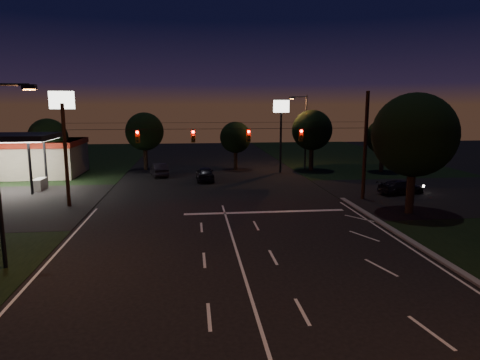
{
  "coord_description": "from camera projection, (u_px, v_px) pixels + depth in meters",
  "views": [
    {
      "loc": [
        -2.32,
        -19.02,
        7.89
      ],
      "look_at": [
        0.79,
        8.5,
        3.0
      ],
      "focal_mm": 32.0,
      "sensor_mm": 36.0,
      "label": 1
    }
  ],
  "objects": [
    {
      "name": "utility_pole_right",
      "position": [
        363.0,
        199.0,
        36.24
      ],
      "size": [
        0.3,
        0.3,
        9.0
      ],
      "primitive_type": "cylinder",
      "color": "black",
      "rests_on": "ground"
    },
    {
      "name": "utility_pole_left",
      "position": [
        69.0,
        206.0,
        33.59
      ],
      "size": [
        0.28,
        0.28,
        8.0
      ],
      "primitive_type": "cylinder",
      "color": "black",
      "rests_on": "ground"
    },
    {
      "name": "tree_far_d",
      "position": [
        312.0,
        131.0,
        51.19
      ],
      "size": [
        4.8,
        4.8,
        7.3
      ],
      "color": "black",
      "rests_on": "ground"
    },
    {
      "name": "tree_far_c",
      "position": [
        236.0,
        138.0,
        52.29
      ],
      "size": [
        3.8,
        3.8,
        5.86
      ],
      "color": "black",
      "rests_on": "ground"
    },
    {
      "name": "street_light_left",
      "position": [
        1.0,
        162.0,
        20.04
      ],
      "size": [
        2.2,
        0.35,
        9.0
      ],
      "color": "black",
      "rests_on": "ground"
    },
    {
      "name": "tree_far_a",
      "position": [
        49.0,
        138.0,
        46.98
      ],
      "size": [
        4.2,
        4.2,
        6.42
      ],
      "color": "black",
      "rests_on": "ground"
    },
    {
      "name": "street_light_right_far",
      "position": [
        304.0,
        127.0,
        51.88
      ],
      "size": [
        2.2,
        0.35,
        9.0
      ],
      "color": "black",
      "rests_on": "ground"
    },
    {
      "name": "signal_span",
      "position": [
        221.0,
        135.0,
        33.93
      ],
      "size": [
        24.0,
        0.4,
        1.56
      ],
      "color": "black",
      "rests_on": "ground"
    },
    {
      "name": "car_oncoming_b",
      "position": [
        159.0,
        170.0,
        47.83
      ],
      "size": [
        2.41,
        4.58,
        1.43
      ],
      "primitive_type": "imported",
      "rotation": [
        0.0,
        0.0,
        3.36
      ],
      "color": "black",
      "rests_on": "ground"
    },
    {
      "name": "tree_right_near",
      "position": [
        413.0,
        136.0,
        30.69
      ],
      "size": [
        6.0,
        6.0,
        8.76
      ],
      "color": "black",
      "rests_on": "ground"
    },
    {
      "name": "cross_street_right",
      "position": [
        444.0,
        194.0,
        38.11
      ],
      "size": [
        20.0,
        16.0,
        0.02
      ],
      "primitive_type": "cube",
      "color": "black",
      "rests_on": "ground"
    },
    {
      "name": "gas_station",
      "position": [
        14.0,
        155.0,
        47.15
      ],
      "size": [
        14.2,
        16.1,
        5.25
      ],
      "color": "gray",
      "rests_on": "ground"
    },
    {
      "name": "stop_bar",
      "position": [
        265.0,
        212.0,
        31.82
      ],
      "size": [
        12.0,
        0.5,
        0.01
      ],
      "primitive_type": "cube",
      "color": "silver",
      "rests_on": "ground"
    },
    {
      "name": "car_cross",
      "position": [
        401.0,
        187.0,
        38.13
      ],
      "size": [
        4.63,
        2.79,
        1.26
      ],
      "primitive_type": "imported",
      "rotation": [
        0.0,
        0.0,
        1.82
      ],
      "color": "black",
      "rests_on": "ground"
    },
    {
      "name": "tree_far_b",
      "position": [
        145.0,
        132.0,
        51.95
      ],
      "size": [
        4.6,
        4.6,
        6.98
      ],
      "color": "black",
      "rests_on": "ground"
    },
    {
      "name": "tree_far_e",
      "position": [
        383.0,
        137.0,
        50.22
      ],
      "size": [
        4.0,
        4.0,
        6.18
      ],
      "color": "black",
      "rests_on": "ground"
    },
    {
      "name": "car_oncoming_a",
      "position": [
        205.0,
        174.0,
        44.8
      ],
      "size": [
        1.89,
        4.48,
        1.51
      ],
      "primitive_type": "imported",
      "rotation": [
        0.0,
        0.0,
        3.16
      ],
      "color": "black",
      "rests_on": "ground"
    },
    {
      "name": "pole_sign_right",
      "position": [
        281.0,
        119.0,
        49.4
      ],
      "size": [
        1.8,
        0.3,
        8.4
      ],
      "color": "black",
      "rests_on": "ground"
    },
    {
      "name": "center_line",
      "position": [
        265.0,
        342.0,
        14.37
      ],
      "size": [
        0.14,
        40.0,
        0.01
      ],
      "primitive_type": "cube",
      "color": "silver",
      "rests_on": "ground"
    },
    {
      "name": "pole_sign_left_near",
      "position": [
        63.0,
        115.0,
        39.01
      ],
      "size": [
        2.2,
        0.3,
        9.1
      ],
      "color": "black",
      "rests_on": "ground"
    },
    {
      "name": "ground",
      "position": [
        244.0,
        274.0,
        20.24
      ],
      "size": [
        140.0,
        140.0,
        0.0
      ],
      "primitive_type": "plane",
      "color": "black",
      "rests_on": "ground"
    }
  ]
}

